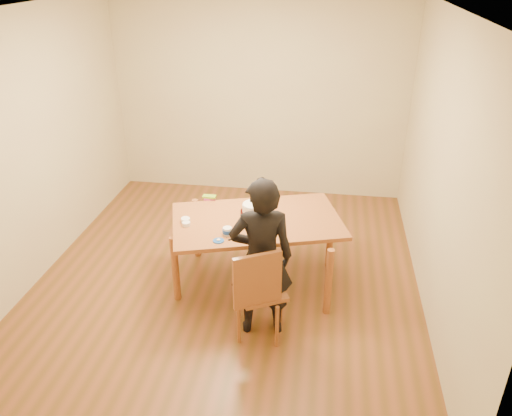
# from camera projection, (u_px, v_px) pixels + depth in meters

# --- Properties ---
(room_shell) EXTENTS (4.00, 4.50, 2.70)m
(room_shell) POSITION_uv_depth(u_px,v_px,m) (232.00, 147.00, 5.09)
(room_shell) COLOR brown
(room_shell) RESTS_ON ground
(dining_table) EXTENTS (1.88, 1.43, 0.04)m
(dining_table) POSITION_uv_depth(u_px,v_px,m) (257.00, 221.00, 4.98)
(dining_table) COLOR brown
(dining_table) RESTS_ON floor
(dining_chair) EXTENTS (0.53, 0.53, 0.04)m
(dining_chair) POSITION_uv_depth(u_px,v_px,m) (261.00, 291.00, 4.41)
(dining_chair) COLOR brown
(dining_chair) RESTS_ON floor
(cake_plate) EXTENTS (0.27, 0.27, 0.02)m
(cake_plate) POSITION_uv_depth(u_px,v_px,m) (254.00, 212.00, 5.09)
(cake_plate) COLOR #AA0B0C
(cake_plate) RESTS_ON dining_table
(cake) EXTENTS (0.23, 0.23, 0.07)m
(cake) POSITION_uv_depth(u_px,v_px,m) (254.00, 208.00, 5.07)
(cake) COLOR white
(cake) RESTS_ON cake_plate
(frosting_dome) EXTENTS (0.22, 0.22, 0.03)m
(frosting_dome) POSITION_uv_depth(u_px,v_px,m) (254.00, 204.00, 5.04)
(frosting_dome) COLOR white
(frosting_dome) RESTS_ON cake
(frosting_tub) EXTENTS (0.08, 0.08, 0.07)m
(frosting_tub) POSITION_uv_depth(u_px,v_px,m) (227.00, 231.00, 4.68)
(frosting_tub) COLOR white
(frosting_tub) RESTS_ON dining_table
(frosting_lid) EXTENTS (0.10, 0.10, 0.01)m
(frosting_lid) POSITION_uv_depth(u_px,v_px,m) (219.00, 241.00, 4.59)
(frosting_lid) COLOR #1849A0
(frosting_lid) RESTS_ON dining_table
(frosting_dollop) EXTENTS (0.04, 0.04, 0.02)m
(frosting_dollop) POSITION_uv_depth(u_px,v_px,m) (218.00, 239.00, 4.58)
(frosting_dollop) COLOR white
(frosting_dollop) RESTS_ON frosting_lid
(ramekin_green) EXTENTS (0.08, 0.08, 0.04)m
(ramekin_green) POSITION_uv_depth(u_px,v_px,m) (186.00, 224.00, 4.85)
(ramekin_green) COLOR white
(ramekin_green) RESTS_ON dining_table
(ramekin_yellow) EXTENTS (0.08, 0.08, 0.04)m
(ramekin_yellow) POSITION_uv_depth(u_px,v_px,m) (185.00, 219.00, 4.93)
(ramekin_yellow) COLOR white
(ramekin_yellow) RESTS_ON dining_table
(ramekin_multi) EXTENTS (0.09, 0.09, 0.04)m
(ramekin_multi) POSITION_uv_depth(u_px,v_px,m) (186.00, 220.00, 4.90)
(ramekin_multi) COLOR white
(ramekin_multi) RESTS_ON dining_table
(candy_box_pink) EXTENTS (0.13, 0.09, 0.02)m
(candy_box_pink) POSITION_uv_depth(u_px,v_px,m) (210.00, 198.00, 5.37)
(candy_box_pink) COLOR #E33585
(candy_box_pink) RESTS_ON dining_table
(candy_box_green) EXTENTS (0.14, 0.07, 0.02)m
(candy_box_green) POSITION_uv_depth(u_px,v_px,m) (209.00, 197.00, 5.36)
(candy_box_green) COLOR green
(candy_box_green) RESTS_ON candy_box_pink
(spatula) EXTENTS (0.15, 0.12, 0.01)m
(spatula) POSITION_uv_depth(u_px,v_px,m) (237.00, 238.00, 4.64)
(spatula) COLOR black
(spatula) RESTS_ON dining_table
(person) EXTENTS (0.62, 0.47, 1.53)m
(person) POSITION_uv_depth(u_px,v_px,m) (261.00, 259.00, 4.30)
(person) COLOR black
(person) RESTS_ON floor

